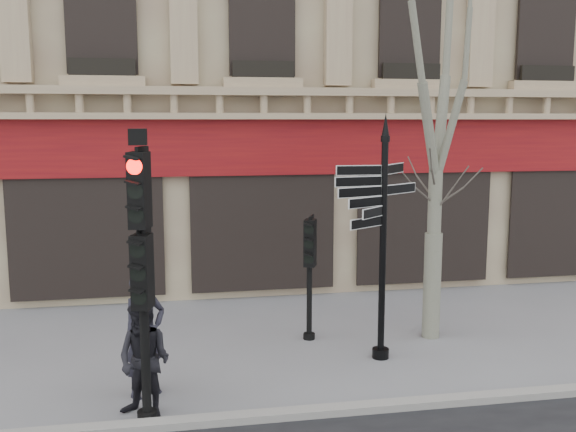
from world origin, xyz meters
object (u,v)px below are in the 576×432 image
plane_tree (440,43)px  pedestrian_b (144,360)px  traffic_signal_main (141,241)px  fingerpost (384,196)px  pedestrian_a (145,334)px  traffic_signal_secondary (310,256)px

plane_tree → pedestrian_b: plane_tree is taller
traffic_signal_main → pedestrian_b: size_ratio=2.44×
traffic_signal_main → plane_tree: plane_tree is taller
fingerpost → pedestrian_b: bearing=179.6°
pedestrian_a → pedestrian_b: 0.78m
traffic_signal_secondary → plane_tree: plane_tree is taller
plane_tree → pedestrian_a: bearing=-162.2°
fingerpost → plane_tree: (1.32, 0.90, 2.70)m
traffic_signal_main → fingerpost: bearing=39.9°
plane_tree → pedestrian_b: 7.60m
plane_tree → fingerpost: bearing=-145.7°
traffic_signal_main → traffic_signal_secondary: size_ratio=1.74×
fingerpost → traffic_signal_main: fingerpost is taller
pedestrian_a → pedestrian_b: (0.02, -0.77, -0.14)m
traffic_signal_secondary → plane_tree: (2.37, -0.30, 3.96)m
traffic_signal_main → pedestrian_b: bearing=115.5°
pedestrian_a → fingerpost: bearing=-24.2°
plane_tree → pedestrian_a: (-5.39, -1.73, -4.63)m
fingerpost → pedestrian_a: size_ratio=2.22×
pedestrian_a → pedestrian_b: bearing=-124.4°
traffic_signal_main → plane_tree: (5.35, 2.65, 3.02)m
traffic_signal_main → pedestrian_b: 1.76m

